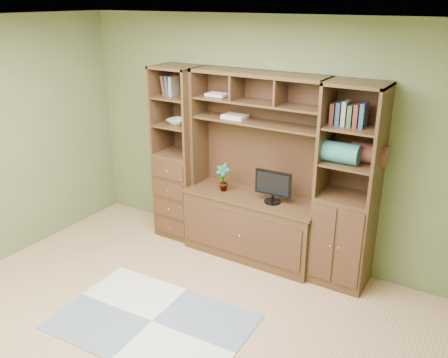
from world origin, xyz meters
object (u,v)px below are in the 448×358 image
Objects in this scene: left_tower at (179,154)px; monitor at (273,181)px; center_hutch at (252,171)px; right_tower at (348,189)px.

left_tower is 4.24× the size of monitor.
center_hutch is 4.24× the size of monitor.
right_tower is 0.77m from monitor.
right_tower is 4.24× the size of monitor.
center_hutch reaches higher than monitor.
left_tower is at bearing 177.71° from center_hutch.
monitor is (0.27, -0.03, -0.05)m from center_hutch.
left_tower is (-1.00, 0.04, 0.00)m from center_hutch.
monitor is (-0.76, -0.07, -0.05)m from right_tower.
monitor is at bearing -3.39° from left_tower.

